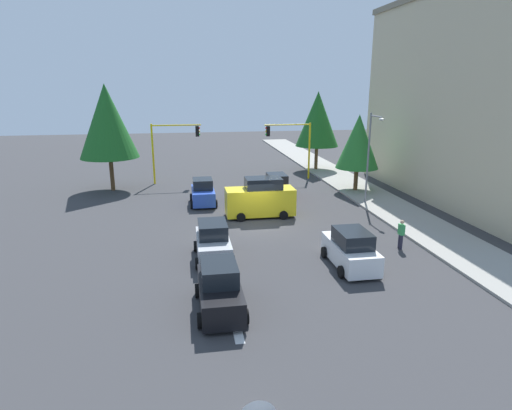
# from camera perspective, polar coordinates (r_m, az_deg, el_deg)

# --- Properties ---
(ground_plane) EXTENTS (120.00, 120.00, 0.00)m
(ground_plane) POSITION_cam_1_polar(r_m,az_deg,el_deg) (28.77, 0.34, -2.67)
(ground_plane) COLOR #353538
(sidewalk_kerb) EXTENTS (80.00, 4.00, 0.15)m
(sidewalk_kerb) POSITION_cam_1_polar(r_m,az_deg,el_deg) (36.47, 15.41, 0.81)
(sidewalk_kerb) COLOR gray
(sidewalk_kerb) RESTS_ON ground
(lane_arrow_near) EXTENTS (2.40, 1.10, 1.10)m
(lane_arrow_near) POSITION_cam_1_polar(r_m,az_deg,el_deg) (17.91, -2.88, -14.53)
(lane_arrow_near) COLOR silver
(lane_arrow_near) RESTS_ON ground
(apartment_block) EXTENTS (23.53, 9.30, 15.97)m
(apartment_block) POSITION_cam_1_polar(r_m,az_deg,el_deg) (38.58, 28.13, 12.28)
(apartment_block) COLOR #C6B793
(apartment_block) RESTS_ON ground
(traffic_signal_far_left) EXTENTS (0.36, 4.59, 5.47)m
(traffic_signal_far_left) POSITION_cam_1_polar(r_m,az_deg,el_deg) (42.53, 4.68, 8.57)
(traffic_signal_far_left) COLOR yellow
(traffic_signal_far_left) RESTS_ON ground
(traffic_signal_far_right) EXTENTS (0.36, 4.59, 5.58)m
(traffic_signal_far_right) POSITION_cam_1_polar(r_m,az_deg,el_deg) (41.25, -10.96, 8.22)
(traffic_signal_far_right) COLOR yellow
(traffic_signal_far_right) RESTS_ON ground
(street_lamp_curbside) EXTENTS (2.15, 0.28, 7.00)m
(street_lamp_curbside) POSITION_cam_1_polar(r_m,az_deg,el_deg) (33.88, 14.90, 7.13)
(street_lamp_curbside) COLOR slate
(street_lamp_curbside) RESTS_ON ground
(tree_roadside_far) EXTENTS (4.58, 4.58, 8.39)m
(tree_roadside_far) POSITION_cam_1_polar(r_m,az_deg,el_deg) (47.26, 8.11, 11.14)
(tree_roadside_far) COLOR brown
(tree_roadside_far) RESTS_ON ground
(tree_roadside_mid) EXTENTS (3.65, 3.65, 6.64)m
(tree_roadside_mid) POSITION_cam_1_polar(r_m,az_deg,el_deg) (38.19, 13.31, 8.12)
(tree_roadside_mid) COLOR brown
(tree_roadside_mid) RESTS_ON ground
(tree_opposite_side) EXTENTS (4.98, 4.98, 9.14)m
(tree_opposite_side) POSITION_cam_1_polar(r_m,az_deg,el_deg) (39.55, -19.01, 10.38)
(tree_opposite_side) COLOR brown
(tree_opposite_side) RESTS_ON ground
(delivery_van_yellow) EXTENTS (2.22, 4.80, 2.77)m
(delivery_van_yellow) POSITION_cam_1_polar(r_m,az_deg,el_deg) (30.38, 0.59, 0.84)
(delivery_van_yellow) COLOR yellow
(delivery_van_yellow) RESTS_ON ground
(car_silver) EXTENTS (3.95, 2.01, 1.98)m
(car_silver) POSITION_cam_1_polar(r_m,az_deg,el_deg) (23.19, -5.67, -4.95)
(car_silver) COLOR #B2B5BA
(car_silver) RESTS_ON ground
(car_black) EXTENTS (4.09, 1.97, 1.98)m
(car_black) POSITION_cam_1_polar(r_m,az_deg,el_deg) (18.14, -4.80, -10.97)
(car_black) COLOR black
(car_black) RESTS_ON ground
(car_white) EXTENTS (4.14, 2.05, 1.98)m
(car_white) POSITION_cam_1_polar(r_m,az_deg,el_deg) (22.62, 12.35, -5.78)
(car_white) COLOR white
(car_white) RESTS_ON ground
(car_red) EXTENTS (4.04, 1.99, 1.98)m
(car_red) POSITION_cam_1_polar(r_m,az_deg,el_deg) (35.84, 2.70, 2.45)
(car_red) COLOR red
(car_red) RESTS_ON ground
(car_blue) EXTENTS (3.62, 2.01, 1.98)m
(car_blue) POSITION_cam_1_polar(r_m,az_deg,el_deg) (33.93, -7.00, 1.60)
(car_blue) COLOR blue
(car_blue) RESTS_ON ground
(pedestrian_crossing) EXTENTS (0.40, 0.24, 1.70)m
(pedestrian_crossing) POSITION_cam_1_polar(r_m,az_deg,el_deg) (25.75, 18.56, -3.58)
(pedestrian_crossing) COLOR #262638
(pedestrian_crossing) RESTS_ON ground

